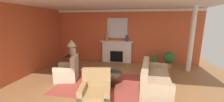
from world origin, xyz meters
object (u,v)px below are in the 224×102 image
object	(u,v)px
armchair_near_window	(68,72)
armchair_facing_fireplace	(96,94)
fireplace	(117,52)
side_table	(73,62)
mantel_mirror	(117,28)
coffee_table	(108,76)
potted_plant	(169,59)
table_lamp	(72,45)
vase_tall_corner	(155,60)
vase_on_side_table	(74,52)
vase_mantel_right	(127,38)
sofa	(154,80)
vase_mantel_left	(107,36)

from	to	relation	value
armchair_near_window	armchair_facing_fireplace	distance (m)	2.12
fireplace	side_table	size ratio (longest dim) A/B	2.57
fireplace	mantel_mirror	bearing A→B (deg)	90.00
mantel_mirror	coffee_table	bearing A→B (deg)	-87.55
armchair_near_window	armchair_facing_fireplace	size ratio (longest dim) A/B	1.01
coffee_table	potted_plant	world-z (taller)	potted_plant
armchair_facing_fireplace	mantel_mirror	bearing A→B (deg)	90.66
table_lamp	vase_tall_corner	distance (m)	4.18
vase_on_side_table	potted_plant	xyz separation A→B (m)	(4.25, 1.20, -0.41)
table_lamp	vase_tall_corner	world-z (taller)	table_lamp
coffee_table	armchair_near_window	bearing A→B (deg)	174.66
table_lamp	vase_mantel_right	distance (m)	2.90
vase_mantel_right	armchair_near_window	bearing A→B (deg)	-127.48
sofa	vase_on_side_table	world-z (taller)	vase_on_side_table
coffee_table	fireplace	bearing A→B (deg)	92.55
side_table	vase_mantel_left	world-z (taller)	vase_mantel_left
armchair_facing_fireplace	coffee_table	distance (m)	1.28
armchair_facing_fireplace	side_table	world-z (taller)	armchair_facing_fireplace
sofa	side_table	xyz separation A→B (m)	(-3.50, 1.12, 0.10)
armchair_near_window	side_table	size ratio (longest dim) A/B	1.37
fireplace	vase_tall_corner	distance (m)	2.05
armchair_near_window	coffee_table	distance (m)	1.65
sofa	potted_plant	size ratio (longest dim) A/B	2.61
coffee_table	vase_on_side_table	xyz separation A→B (m)	(-1.77, 1.01, 0.57)
fireplace	armchair_near_window	distance (m)	3.14
vase_tall_corner	sofa	bearing A→B (deg)	-96.50
side_table	vase_on_side_table	distance (m)	0.54
mantel_mirror	table_lamp	xyz separation A→B (m)	(-1.79, -1.88, -0.66)
armchair_facing_fireplace	potted_plant	xyz separation A→B (m)	(2.56, 3.48, 0.19)
fireplace	armchair_facing_fireplace	bearing A→B (deg)	-89.32
coffee_table	vase_mantel_right	distance (m)	3.05
armchair_facing_fireplace	table_lamp	bearing A→B (deg)	127.38
vase_mantel_left	vase_tall_corner	bearing A→B (deg)	-5.58
potted_plant	coffee_table	bearing A→B (deg)	-138.33
armchair_facing_fireplace	coffee_table	bearing A→B (deg)	86.42
armchair_near_window	side_table	distance (m)	1.02
fireplace	armchair_near_window	xyz separation A→B (m)	(-1.51, -2.74, -0.26)
sofa	armchair_near_window	distance (m)	3.23
sofa	table_lamp	bearing A→B (deg)	162.20
vase_on_side_table	armchair_facing_fireplace	bearing A→B (deg)	-53.55
vase_mantel_right	vase_on_side_table	bearing A→B (deg)	-140.08
potted_plant	vase_mantel_right	bearing A→B (deg)	162.88
fireplace	armchair_near_window	size ratio (longest dim) A/B	1.87
vase_tall_corner	mantel_mirror	bearing A→B (deg)	168.19
fireplace	vase_mantel_left	size ratio (longest dim) A/B	3.82
sofa	armchair_near_window	world-z (taller)	armchair_near_window
fireplace	sofa	world-z (taller)	fireplace
side_table	potted_plant	size ratio (longest dim) A/B	0.84
table_lamp	potted_plant	distance (m)	4.59
vase_mantel_right	fireplace	bearing A→B (deg)	174.86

